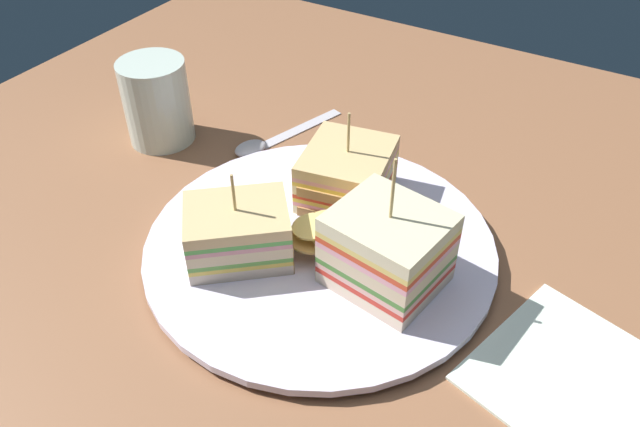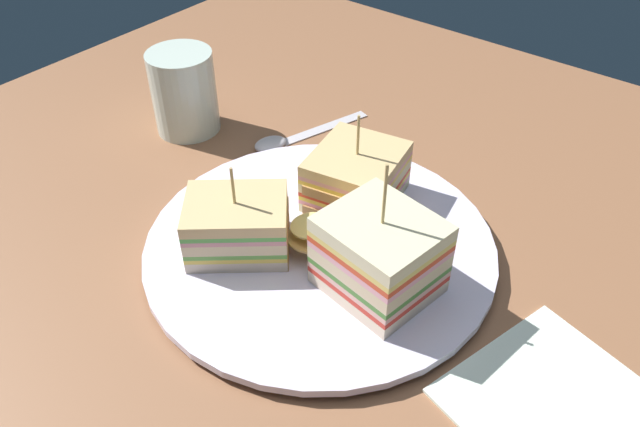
% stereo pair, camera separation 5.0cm
% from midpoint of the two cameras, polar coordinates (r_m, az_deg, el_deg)
% --- Properties ---
extents(ground_plane, '(0.92, 0.95, 0.02)m').
position_cam_midpoint_polar(ground_plane, '(0.53, -2.68, -4.39)').
color(ground_plane, '#905E3E').
extents(plate, '(0.29, 0.29, 0.01)m').
position_cam_midpoint_polar(plate, '(0.52, -2.74, -3.08)').
color(plate, white).
rests_on(plate, ground_plane).
extents(sandwich_wedge_0, '(0.09, 0.08, 0.08)m').
position_cam_midpoint_polar(sandwich_wedge_0, '(0.55, -0.14, 3.47)').
color(sandwich_wedge_0, beige).
rests_on(sandwich_wedge_0, plate).
extents(sandwich_wedge_1, '(0.10, 0.10, 0.08)m').
position_cam_midpoint_polar(sandwich_wedge_1, '(0.50, -10.23, -1.82)').
color(sandwich_wedge_1, beige).
rests_on(sandwich_wedge_1, plate).
extents(sandwich_wedge_2, '(0.08, 0.09, 0.11)m').
position_cam_midpoint_polar(sandwich_wedge_2, '(0.46, 3.02, -3.41)').
color(sandwich_wedge_2, beige).
rests_on(sandwich_wedge_2, plate).
extents(chip_pile, '(0.06, 0.07, 0.03)m').
position_cam_midpoint_polar(chip_pile, '(0.49, -1.88, -2.39)').
color(chip_pile, '#DDC05C').
rests_on(chip_pile, plate).
extents(spoon, '(0.14, 0.06, 0.01)m').
position_cam_midpoint_polar(spoon, '(0.65, -7.22, 6.31)').
color(spoon, silver).
rests_on(spoon, ground_plane).
extents(napkin, '(0.16, 0.16, 0.01)m').
position_cam_midpoint_polar(napkin, '(0.46, 19.51, -14.17)').
color(napkin, white).
rests_on(napkin, ground_plane).
extents(drinking_glass, '(0.07, 0.07, 0.09)m').
position_cam_midpoint_polar(drinking_glass, '(0.67, -16.59, 9.15)').
color(drinking_glass, silver).
rests_on(drinking_glass, ground_plane).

